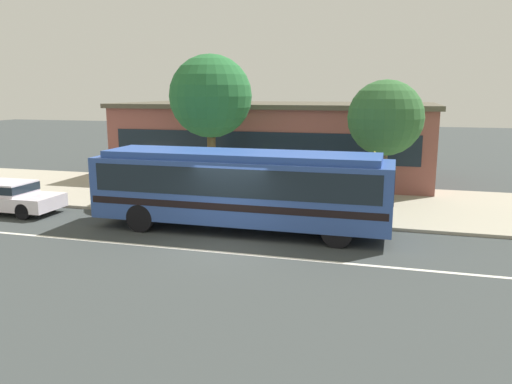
% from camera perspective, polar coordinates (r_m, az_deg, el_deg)
% --- Properties ---
extents(ground_plane, '(120.00, 120.00, 0.00)m').
position_cam_1_polar(ground_plane, '(16.54, -3.50, -5.97)').
color(ground_plane, '#373C3C').
extents(sidewalk_slab, '(60.00, 8.00, 0.12)m').
position_cam_1_polar(sidewalk_slab, '(23.18, 2.27, -0.74)').
color(sidewalk_slab, '#A39C88').
rests_on(sidewalk_slab, ground_plane).
extents(lane_stripe_center, '(56.00, 0.16, 0.01)m').
position_cam_1_polar(lane_stripe_center, '(15.82, -4.45, -6.78)').
color(lane_stripe_center, silver).
rests_on(lane_stripe_center, ground_plane).
extents(transit_bus, '(10.55, 2.58, 2.84)m').
position_cam_1_polar(transit_bus, '(17.81, -1.75, 0.78)').
color(transit_bus, '#31519F').
rests_on(transit_bus, ground_plane).
extents(sedan_behind_bus, '(4.68, 1.85, 1.29)m').
position_cam_1_polar(sedan_behind_bus, '(23.15, -26.75, -0.30)').
color(sedan_behind_bus, white).
rests_on(sedan_behind_bus, ground_plane).
extents(pedestrian_waiting_near_sign, '(0.39, 0.39, 1.60)m').
position_cam_1_polar(pedestrian_waiting_near_sign, '(20.17, 8.78, 0.17)').
color(pedestrian_waiting_near_sign, '#2D3A2F').
rests_on(pedestrian_waiting_near_sign, sidewalk_slab).
extents(pedestrian_walking_along_curb, '(0.46, 0.46, 1.79)m').
position_cam_1_polar(pedestrian_walking_along_curb, '(20.41, -6.71, 0.70)').
color(pedestrian_walking_along_curb, '#726F4E').
rests_on(pedestrian_walking_along_curb, sidewalk_slab).
extents(bus_stop_sign, '(0.11, 0.44, 2.64)m').
position_cam_1_polar(bus_stop_sign, '(18.82, 13.23, 1.55)').
color(bus_stop_sign, gray).
rests_on(bus_stop_sign, sidewalk_slab).
extents(street_tree_near_stop, '(3.71, 3.71, 6.44)m').
position_cam_1_polar(street_tree_near_stop, '(23.04, -5.17, 10.70)').
color(street_tree_near_stop, brown).
rests_on(street_tree_near_stop, sidewalk_slab).
extents(street_tree_mid_block, '(3.08, 3.08, 5.27)m').
position_cam_1_polar(street_tree_mid_block, '(21.35, 14.47, 8.08)').
color(street_tree_mid_block, brown).
rests_on(street_tree_mid_block, sidewalk_slab).
extents(station_building, '(17.35, 8.58, 4.26)m').
position_cam_1_polar(station_building, '(29.12, 2.38, 5.89)').
color(station_building, '#8F5047').
rests_on(station_building, ground_plane).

